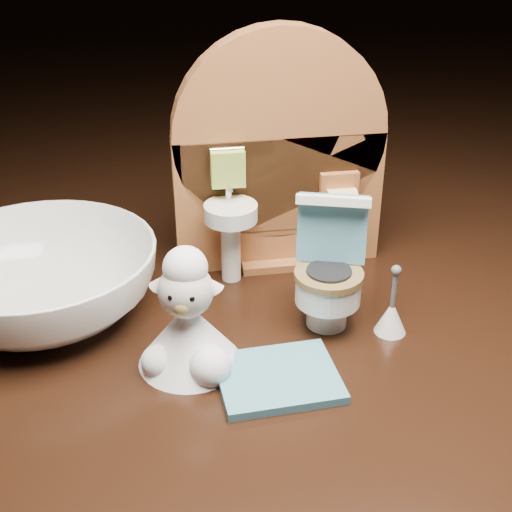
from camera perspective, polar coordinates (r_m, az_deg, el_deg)
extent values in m
cube|color=black|center=(0.44, 3.27, -10.06)|extent=(2.50, 2.50, 0.10)
cube|color=#9E5B2F|center=(0.45, 1.80, 4.48)|extent=(0.13, 0.02, 0.09)
cylinder|color=#9E5B2F|center=(0.43, 1.89, 9.68)|extent=(0.13, 0.02, 0.13)
cube|color=#9E5B2F|center=(0.47, 1.73, -0.05)|extent=(0.05, 0.04, 0.01)
cylinder|color=white|center=(0.44, -2.03, 0.70)|extent=(0.01, 0.01, 0.04)
cylinder|color=white|center=(0.42, -2.03, 3.50)|extent=(0.03, 0.03, 0.01)
cylinder|color=silver|center=(0.43, -2.22, 5.22)|extent=(0.00, 0.00, 0.01)
cube|color=#9EBF44|center=(0.42, -2.26, 6.97)|extent=(0.02, 0.01, 0.02)
cube|color=#9E5B2F|center=(0.44, 6.66, 5.30)|extent=(0.02, 0.01, 0.02)
cylinder|color=#F6D996|center=(0.44, 6.82, 4.28)|extent=(0.02, 0.02, 0.02)
cylinder|color=white|center=(0.40, 5.69, -4.40)|extent=(0.02, 0.02, 0.02)
cylinder|color=white|center=(0.39, 5.78, -2.66)|extent=(0.04, 0.04, 0.02)
cylinder|color=brown|center=(0.39, 5.85, -1.53)|extent=(0.04, 0.04, 0.00)
cube|color=white|center=(0.41, 5.93, -1.25)|extent=(0.03, 0.02, 0.05)
cube|color=teal|center=(0.39, 6.11, 2.19)|extent=(0.04, 0.02, 0.04)
cube|color=white|center=(0.38, 6.23, 4.42)|extent=(0.04, 0.02, 0.01)
cylinder|color=#A1CD35|center=(0.40, 7.36, 2.20)|extent=(0.01, 0.01, 0.01)
cube|color=teal|center=(0.36, 1.77, -9.72)|extent=(0.06, 0.05, 0.00)
cone|color=white|center=(0.40, 10.76, -4.79)|extent=(0.02, 0.02, 0.02)
cylinder|color=#59595B|center=(0.39, 11.00, -2.64)|extent=(0.00, 0.00, 0.02)
sphere|color=#59595B|center=(0.38, 11.16, -1.13)|extent=(0.01, 0.01, 0.01)
cone|color=white|center=(0.37, -5.40, -6.17)|extent=(0.05, 0.05, 0.04)
sphere|color=white|center=(0.36, -3.72, -8.75)|extent=(0.02, 0.02, 0.02)
sphere|color=white|center=(0.37, -7.82, -8.36)|extent=(0.02, 0.02, 0.02)
sphere|color=beige|center=(0.35, -5.64, -2.76)|extent=(0.03, 0.03, 0.03)
sphere|color=#A78E4E|center=(0.34, -5.90, -4.00)|extent=(0.01, 0.01, 0.01)
sphere|color=white|center=(0.35, -5.68, -0.97)|extent=(0.02, 0.02, 0.02)
cone|color=beige|center=(0.35, -7.62, -2.02)|extent=(0.01, 0.01, 0.01)
cone|color=beige|center=(0.35, -3.60, -2.21)|extent=(0.01, 0.01, 0.01)
sphere|color=black|center=(0.34, -6.80, -3.32)|extent=(0.00, 0.00, 0.00)
sphere|color=black|center=(0.34, -5.17, -3.40)|extent=(0.00, 0.00, 0.00)
imported|color=white|center=(0.42, -16.78, -1.95)|extent=(0.15, 0.15, 0.04)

